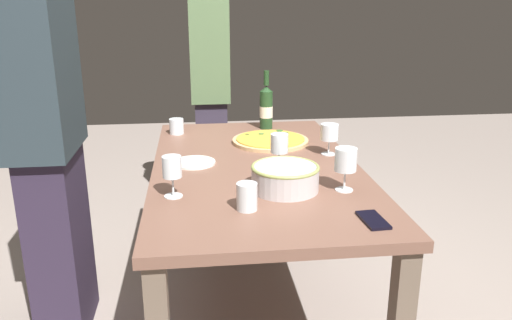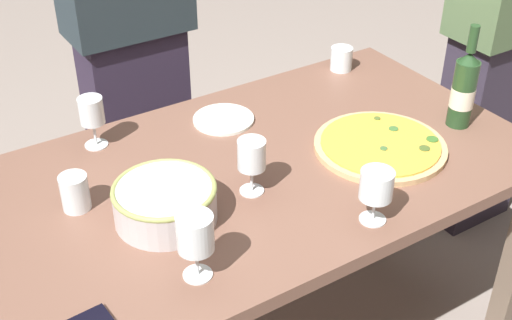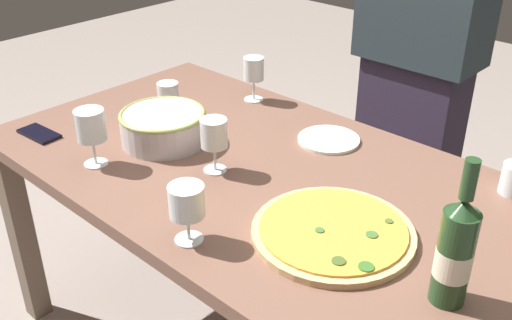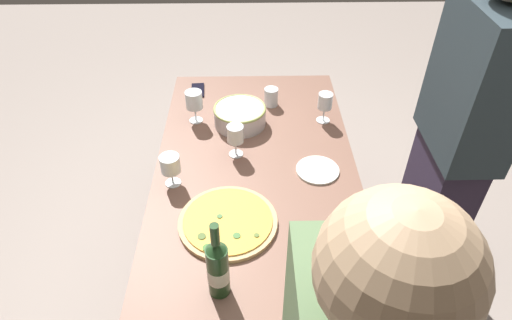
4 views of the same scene
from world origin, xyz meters
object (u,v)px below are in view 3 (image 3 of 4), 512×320
at_px(wine_glass_near_pizza, 254,71).
at_px(cup_amber, 168,96).
at_px(wine_glass_by_bottle, 214,136).
at_px(wine_glass_far_left, 91,126).
at_px(cell_phone, 39,134).
at_px(wine_glass_far_right, 187,202).
at_px(dining_table, 256,195).
at_px(pizza, 333,232).
at_px(side_plate, 329,140).
at_px(wine_bottle, 455,251).
at_px(person_host, 419,53).
at_px(serving_bowl, 163,126).

bearing_deg(wine_glass_near_pizza, cup_amber, -120.65).
distance_m(wine_glass_by_bottle, wine_glass_far_left, 0.35).
bearing_deg(cell_phone, wine_glass_far_right, 82.71).
height_order(dining_table, wine_glass_near_pizza, wine_glass_near_pizza).
distance_m(pizza, wine_glass_far_right, 0.35).
height_order(wine_glass_far_right, side_plate, wine_glass_far_right).
relative_size(wine_glass_near_pizza, side_plate, 0.82).
bearing_deg(wine_bottle, side_plate, 145.92).
xyz_separation_m(wine_glass_far_left, cup_amber, (-0.14, 0.39, -0.07)).
bearing_deg(person_host, cell_phone, -27.98).
relative_size(wine_glass_near_pizza, wine_glass_far_right, 1.07).
height_order(wine_glass_by_bottle, wine_glass_far_left, wine_glass_far_left).
xyz_separation_m(wine_glass_near_pizza, side_plate, (0.39, -0.08, -0.10)).
height_order(pizza, wine_glass_near_pizza, wine_glass_near_pizza).
bearing_deg(wine_glass_far_left, person_host, 73.15).
bearing_deg(pizza, wine_glass_far_left, -165.41).
height_order(wine_bottle, wine_glass_near_pizza, wine_bottle).
xyz_separation_m(pizza, wine_glass_far_left, (-0.70, -0.18, 0.11)).
bearing_deg(person_host, dining_table, 0.00).
bearing_deg(wine_glass_by_bottle, wine_glass_far_left, -143.02).
height_order(wine_glass_by_bottle, cell_phone, wine_glass_by_bottle).
relative_size(wine_glass_by_bottle, person_host, 0.09).
distance_m(dining_table, wine_glass_far_left, 0.51).
bearing_deg(cup_amber, wine_bottle, -11.12).
height_order(wine_glass_far_left, cup_amber, wine_glass_far_left).
xyz_separation_m(wine_glass_far_right, person_host, (-0.11, 1.23, 0.02)).
bearing_deg(person_host, wine_glass_far_left, -16.35).
bearing_deg(cup_amber, wine_glass_near_pizza, 59.35).
xyz_separation_m(wine_glass_near_pizza, wine_glass_by_bottle, (0.26, -0.44, 0.00)).
relative_size(serving_bowl, wine_glass_far_left, 1.56).
bearing_deg(wine_glass_far_left, wine_glass_far_right, -7.18).
distance_m(wine_glass_by_bottle, wine_glass_far_right, 0.33).
distance_m(dining_table, cup_amber, 0.52).
bearing_deg(serving_bowl, wine_glass_near_pizza, 92.74).
bearing_deg(person_host, serving_bowl, -18.32).
bearing_deg(wine_bottle, serving_bowl, 176.42).
distance_m(wine_glass_near_pizza, person_host, 0.63).
bearing_deg(cell_phone, dining_table, 112.28).
distance_m(serving_bowl, wine_bottle, 0.97).
distance_m(wine_glass_far_left, person_host, 1.22).
relative_size(wine_glass_far_left, cell_phone, 1.17).
bearing_deg(dining_table, wine_glass_by_bottle, -128.04).
xyz_separation_m(cup_amber, person_host, (0.50, 0.78, 0.07)).
height_order(serving_bowl, wine_glass_near_pizza, wine_glass_near_pizza).
bearing_deg(wine_glass_far_right, person_host, 95.22).
xyz_separation_m(wine_bottle, person_host, (-0.65, 1.01, -0.00)).
distance_m(wine_glass_far_left, side_plate, 0.71).
bearing_deg(cell_phone, pizza, 97.30).
bearing_deg(pizza, wine_glass_near_pizza, 146.07).
distance_m(wine_glass_by_bottle, cup_amber, 0.46).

